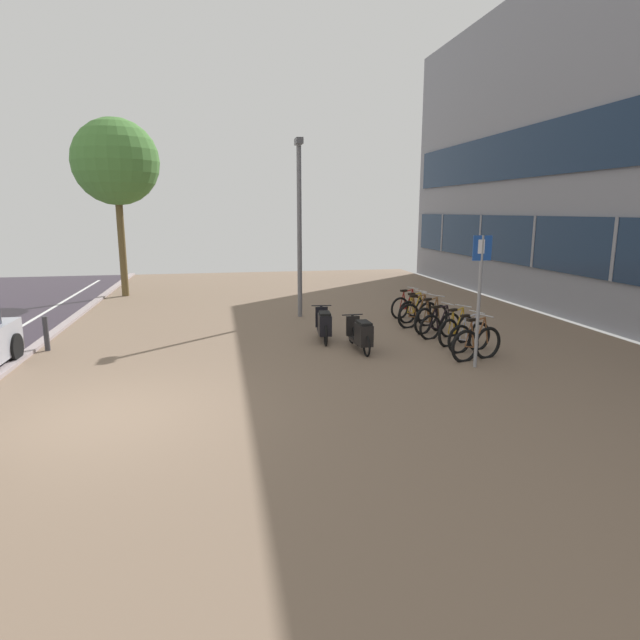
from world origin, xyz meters
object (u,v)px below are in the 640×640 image
lamp_post (299,219)px  scooter_mid (361,334)px  bicycle_rack_05 (418,315)px  bicycle_rack_03 (440,325)px  parking_sign (480,288)px  bicycle_rack_01 (469,337)px  bicycle_rack_00 (476,344)px  scooter_near (324,325)px  bicycle_rack_06 (415,311)px  bollard_far (46,334)px  bicycle_rack_04 (431,319)px  bicycle_rack_07 (407,307)px  street_tree (116,163)px  bicycle_rack_02 (457,330)px

lamp_post → scooter_mid: bearing=-80.0°
bicycle_rack_05 → bicycle_rack_03: bearing=-87.3°
parking_sign → lamp_post: (-2.77, 6.08, 1.28)m
bicycle_rack_01 → bicycle_rack_05: bicycle_rack_05 is taller
bicycle_rack_00 → scooter_near: 3.73m
bicycle_rack_06 → bollard_far: (-9.64, -1.52, 0.07)m
scooter_mid → parking_sign: bearing=-40.6°
lamp_post → bollard_far: (-6.43, -2.95, -2.55)m
scooter_mid → lamp_post: (-0.77, 4.36, 2.56)m
bicycle_rack_06 → scooter_near: bearing=-149.5°
bicycle_rack_01 → scooter_mid: bicycle_rack_01 is taller
bollard_far → bicycle_rack_00: bearing=-15.3°
bollard_far → bicycle_rack_04: bearing=0.9°
bicycle_rack_07 → bollard_far: bicycle_rack_07 is taller
bicycle_rack_03 → bicycle_rack_06: (0.11, 2.06, 0.01)m
bicycle_rack_01 → bicycle_rack_06: size_ratio=1.03×
bicycle_rack_06 → bicycle_rack_04: bearing=-92.8°
scooter_mid → street_tree: street_tree is taller
bicycle_rack_03 → bollard_far: size_ratio=1.57×
bicycle_rack_00 → scooter_near: bicycle_rack_00 is taller
bicycle_rack_01 → scooter_mid: (-2.46, 0.50, 0.06)m
bicycle_rack_02 → parking_sign: size_ratio=0.46×
bollard_far → scooter_mid: bearing=-11.1°
bicycle_rack_04 → bicycle_rack_05: 0.70m
bicycle_rack_07 → bollard_far: 9.90m
bicycle_rack_02 → bollard_far: bearing=172.8°
bicycle_rack_00 → lamp_post: size_ratio=0.26×
bicycle_rack_01 → scooter_near: bearing=152.8°
bicycle_rack_02 → bicycle_rack_05: (-0.20, 2.06, 0.01)m
bicycle_rack_00 → bicycle_rack_03: bicycle_rack_00 is taller
bicycle_rack_03 → parking_sign: (-0.33, -2.59, 1.35)m
bicycle_rack_06 → bollard_far: bicycle_rack_06 is taller
bicycle_rack_07 → scooter_near: 4.00m
bicycle_rack_03 → scooter_mid: size_ratio=0.74×
bicycle_rack_01 → parking_sign: bearing=-110.5°
bicycle_rack_06 → scooter_mid: bicycle_rack_06 is taller
street_tree → scooter_near: bearing=-54.5°
bicycle_rack_04 → scooter_near: 3.07m
street_tree → bicycle_rack_02: bearing=-45.8°
scooter_near → scooter_mid: bearing=-59.0°
bicycle_rack_06 → street_tree: 12.28m
scooter_near → street_tree: bearing=125.5°
lamp_post → street_tree: bearing=138.5°
bicycle_rack_02 → bicycle_rack_07: size_ratio=1.02×
bicycle_rack_03 → lamp_post: lamp_post is taller
bicycle_rack_05 → bollard_far: bearing=-175.0°
scooter_mid → lamp_post: 5.11m
bicycle_rack_03 → bicycle_rack_07: size_ratio=1.04×
bicycle_rack_04 → scooter_mid: (-2.38, -1.56, 0.04)m
bicycle_rack_07 → street_tree: (-9.20, 6.03, 4.61)m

